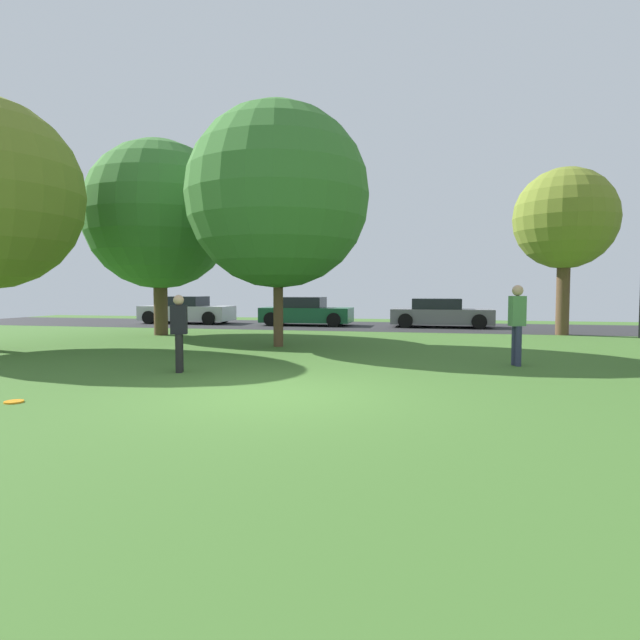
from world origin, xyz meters
TOP-DOWN VIEW (x-y plane):
  - ground_plane at (0.00, 0.00)m, footprint 44.00×44.00m
  - road_strip at (0.00, 16.00)m, footprint 44.00×6.40m
  - oak_tree_center at (-2.04, 6.86)m, footprint 5.36×5.36m
  - maple_tree_far at (7.09, 12.96)m, footprint 3.69×3.69m
  - oak_tree_left at (-7.46, 9.66)m, footprint 5.41×5.41m
  - person_thrower at (-2.56, 1.75)m, footprint 0.38×0.32m
  - person_catcher at (4.29, 4.22)m, footprint 0.38×0.32m
  - frisbee_disc at (-3.59, -1.45)m, footprint 0.27×0.27m
  - parked_car_silver at (-9.69, 16.05)m, footprint 4.51×2.05m
  - parked_car_green at (-3.50, 15.91)m, footprint 4.22×2.00m
  - parked_car_grey at (2.70, 16.08)m, footprint 4.43×2.09m

SIDE VIEW (x-z plane):
  - ground_plane at x=0.00m, z-range 0.00..0.00m
  - road_strip at x=0.00m, z-range 0.00..0.01m
  - frisbee_disc at x=-3.59m, z-range 0.00..0.03m
  - parked_car_grey at x=2.70m, z-range -0.04..1.24m
  - parked_car_green at x=-3.50m, z-range -0.05..1.28m
  - parked_car_silver at x=-9.69m, z-range -0.05..1.30m
  - person_thrower at x=-2.56m, z-range 0.07..1.65m
  - person_catcher at x=4.29m, z-range 0.11..1.89m
  - maple_tree_far at x=7.09m, z-range 1.19..7.33m
  - oak_tree_center at x=-2.04m, z-range 0.86..7.95m
  - oak_tree_left at x=-7.46m, z-range 0.85..7.97m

